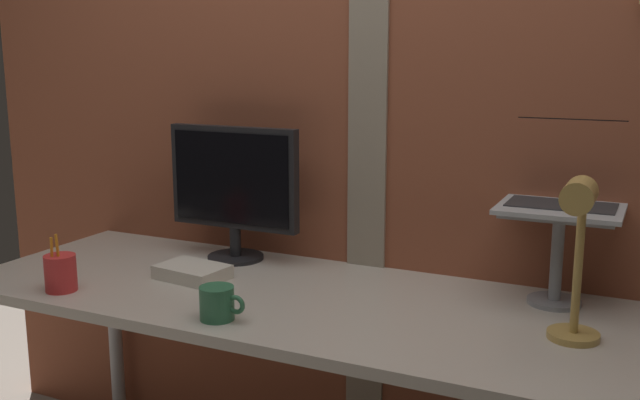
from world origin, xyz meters
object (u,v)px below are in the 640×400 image
laptop (565,182)px  desk_lamp (578,243)px  monitor (234,184)px  pen_cup (60,273)px  coffee_mug (218,303)px

laptop → desk_lamp: laptop is taller
monitor → desk_lamp: monitor is taller
monitor → laptop: bearing=4.2°
monitor → desk_lamp: bearing=-14.9°
monitor → pen_cup: monitor is taller
monitor → desk_lamp: (1.07, -0.28, -0.00)m
laptop → coffee_mug: 0.96m
laptop → coffee_mug: size_ratio=2.51×
coffee_mug → monitor: bearing=117.5°
monitor → laptop: laptop is taller
desk_lamp → coffee_mug: bearing=-166.3°
pen_cup → monitor: bearing=60.8°
laptop → coffee_mug: (-0.74, -0.55, -0.27)m
desk_lamp → pen_cup: 1.36m
monitor → coffee_mug: (0.25, -0.48, -0.20)m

